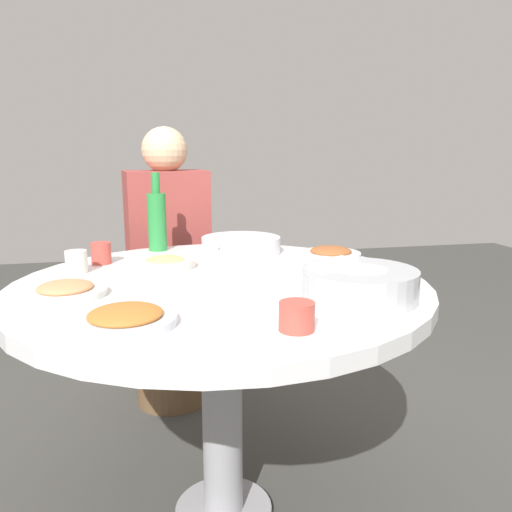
% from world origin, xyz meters
% --- Properties ---
extents(round_dining_table, '(1.17, 1.17, 0.76)m').
position_xyz_m(round_dining_table, '(0.00, 0.00, 0.66)').
color(round_dining_table, '#99999E').
rests_on(round_dining_table, ground).
extents(rice_bowl, '(0.29, 0.29, 0.09)m').
position_xyz_m(rice_bowl, '(-0.25, -0.31, 0.80)').
color(rice_bowl, '#B2B5BA').
rests_on(rice_bowl, round_dining_table).
extents(soup_bowl, '(0.28, 0.28, 0.06)m').
position_xyz_m(soup_bowl, '(0.38, -0.13, 0.79)').
color(soup_bowl, silver).
rests_on(soup_bowl, round_dining_table).
extents(dish_shrimp, '(0.21, 0.21, 0.04)m').
position_xyz_m(dish_shrimp, '(-0.06, 0.41, 0.78)').
color(dish_shrimp, silver).
rests_on(dish_shrimp, round_dining_table).
extents(dish_tofu_braise, '(0.22, 0.22, 0.04)m').
position_xyz_m(dish_tofu_braise, '(-0.32, 0.25, 0.78)').
color(dish_tofu_braise, silver).
rests_on(dish_tofu_braise, round_dining_table).
extents(dish_stirfry, '(0.20, 0.20, 0.04)m').
position_xyz_m(dish_stirfry, '(0.21, -0.41, 0.78)').
color(dish_stirfry, silver).
rests_on(dish_stirfry, round_dining_table).
extents(dish_noodles, '(0.19, 0.19, 0.04)m').
position_xyz_m(dish_noodles, '(0.21, 0.15, 0.78)').
color(dish_noodles, silver).
rests_on(dish_noodles, round_dining_table).
extents(green_bottle, '(0.07, 0.07, 0.29)m').
position_xyz_m(green_bottle, '(0.50, 0.16, 0.88)').
color(green_bottle, '#2B873E').
rests_on(green_bottle, round_dining_table).
extents(tea_cup_near, '(0.06, 0.06, 0.07)m').
position_xyz_m(tea_cup_near, '(0.19, 0.41, 0.79)').
color(tea_cup_near, silver).
rests_on(tea_cup_near, round_dining_table).
extents(tea_cup_far, '(0.06, 0.06, 0.07)m').
position_xyz_m(tea_cup_far, '(0.31, 0.35, 0.80)').
color(tea_cup_far, '#C9453B').
rests_on(tea_cup_far, round_dining_table).
extents(tea_cup_side, '(0.07, 0.07, 0.06)m').
position_xyz_m(tea_cup_side, '(-0.43, -0.10, 0.79)').
color(tea_cup_side, '#C14A3C').
rests_on(tea_cup_side, round_dining_table).
extents(stool_for_diner_left, '(0.32, 0.32, 0.46)m').
position_xyz_m(stool_for_diner_left, '(0.80, 0.11, 0.23)').
color(stool_for_diner_left, brown).
rests_on(stool_for_diner_left, ground).
extents(diner_left, '(0.38, 0.36, 0.76)m').
position_xyz_m(diner_left, '(0.80, 0.11, 0.78)').
color(diner_left, '#2D333D').
rests_on(diner_left, stool_for_diner_left).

